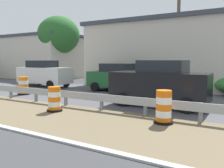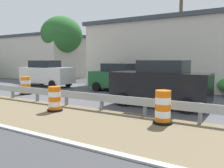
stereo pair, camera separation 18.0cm
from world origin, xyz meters
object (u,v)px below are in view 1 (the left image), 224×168
at_px(traffic_barrel_nearest, 164,108).
at_px(car_mid_far_lane, 44,74).
at_px(utility_pole_near, 178,29).
at_px(traffic_barrel_mid, 24,87).
at_px(car_lead_near_lane, 160,83).
at_px(car_distant_a, 120,77).
at_px(traffic_barrel_close, 54,100).

relative_size(traffic_barrel_nearest, car_mid_far_lane, 0.24).
bearing_deg(utility_pole_near, car_mid_far_lane, 111.32).
distance_m(traffic_barrel_mid, car_lead_near_lane, 8.61).
bearing_deg(traffic_barrel_mid, car_distant_a, -45.86).
relative_size(traffic_barrel_mid, utility_pole_near, 0.13).
height_order(traffic_barrel_nearest, car_distant_a, car_distant_a).
height_order(car_mid_far_lane, car_distant_a, car_mid_far_lane).
bearing_deg(traffic_barrel_nearest, car_lead_near_lane, 21.40).
distance_m(car_lead_near_lane, utility_pole_near, 7.69).
xyz_separation_m(car_lead_near_lane, car_mid_far_lane, (3.05, 10.76, -0.02)).
bearing_deg(utility_pole_near, traffic_barrel_close, 166.10).
bearing_deg(car_distant_a, traffic_barrel_close, -83.88).
relative_size(traffic_barrel_close, traffic_barrel_mid, 0.94).
relative_size(traffic_barrel_nearest, traffic_barrel_close, 1.09).
bearing_deg(traffic_barrel_nearest, car_distant_a, 38.92).
bearing_deg(traffic_barrel_close, traffic_barrel_nearest, -83.72).
distance_m(traffic_barrel_close, utility_pole_near, 11.15).
height_order(car_lead_near_lane, car_mid_far_lane, car_lead_near_lane).
height_order(traffic_barrel_mid, car_mid_far_lane, car_mid_far_lane).
relative_size(car_distant_a, utility_pole_near, 0.52).
distance_m(traffic_barrel_close, car_lead_near_lane, 4.82).
bearing_deg(traffic_barrel_nearest, utility_pole_near, 12.10).
bearing_deg(car_distant_a, utility_pole_near, 47.79).
distance_m(traffic_barrel_mid, utility_pole_near, 11.42).
xyz_separation_m(traffic_barrel_close, car_distant_a, (6.88, 0.58, 0.49)).
xyz_separation_m(traffic_barrel_close, traffic_barrel_mid, (2.52, 5.07, 0.03)).
height_order(traffic_barrel_close, traffic_barrel_mid, traffic_barrel_mid).
bearing_deg(car_mid_far_lane, car_distant_a, 6.40).
xyz_separation_m(traffic_barrel_mid, car_lead_near_lane, (0.74, -8.56, 0.57)).
bearing_deg(car_distant_a, traffic_barrel_nearest, -49.77).
bearing_deg(car_mid_far_lane, utility_pole_near, 22.88).
distance_m(traffic_barrel_nearest, traffic_barrel_close, 4.60).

